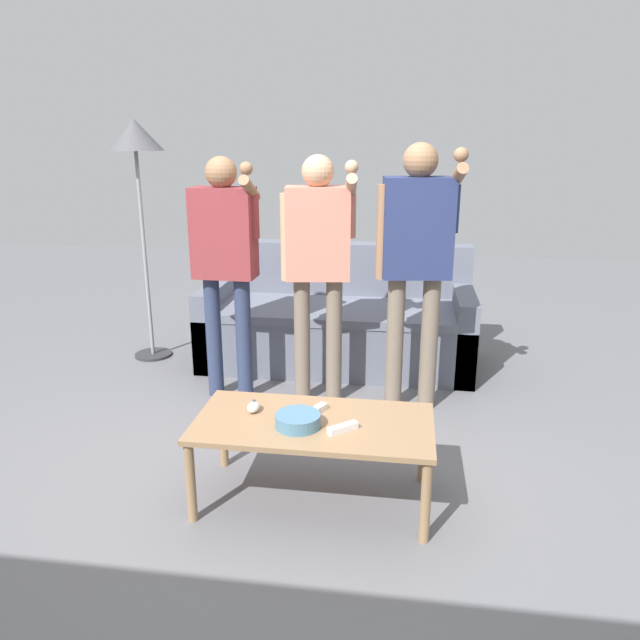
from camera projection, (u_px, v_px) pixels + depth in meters
ground_plane at (288, 464)px, 3.15m from camera, size 12.00×12.00×0.00m
couch at (338, 323)px, 4.54m from camera, size 1.98×0.85×0.86m
coffee_table at (313, 430)px, 2.75m from camera, size 1.09×0.54×0.41m
snack_bowl at (298, 420)px, 2.67m from camera, size 0.20×0.20×0.06m
game_remote_nunchuk at (253, 407)px, 2.82m from camera, size 0.06×0.09×0.05m
floor_lamp at (136, 149)px, 4.26m from camera, size 0.40×0.40×1.77m
player_left at (225, 251)px, 3.71m from camera, size 0.45×0.30×1.54m
player_center at (318, 252)px, 3.65m from camera, size 0.47×0.29×1.55m
player_right at (417, 248)px, 3.53m from camera, size 0.50×0.30×1.62m
game_remote_wand_near at (343, 428)px, 2.63m from camera, size 0.13×0.12×0.03m
game_remote_wand_far at (316, 411)px, 2.80m from camera, size 0.10×0.15×0.03m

